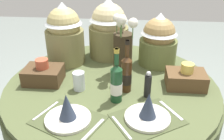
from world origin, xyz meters
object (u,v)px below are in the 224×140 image
Objects in this scene: gift_tub_back_left at (64,32)px; woven_basket_side_right at (186,78)px; wine_bottle_right at (116,83)px; woven_basket_side_left at (43,74)px; place_setting_right at (148,112)px; flower_vase at (123,49)px; wine_bottle_left at (126,73)px; place_setting_left at (68,113)px; gift_tub_back_right at (159,38)px; pepper_mill at (148,85)px; tumbler_near_left at (79,81)px; dining_table at (112,99)px; gift_tub_back_centre at (109,26)px.

gift_tub_back_left is 0.91m from woven_basket_side_right.
woven_basket_side_left is (-0.49, 0.18, -0.06)m from wine_bottle_right.
place_setting_right is 1.74× the size of woven_basket_side_right.
flower_vase is 0.35m from wine_bottle_right.
place_setting_right is 0.31m from wine_bottle_left.
woven_basket_side_left is at bearing -178.48° from woven_basket_side_right.
woven_basket_side_left is (-0.25, 0.38, 0.01)m from place_setting_left.
flower_vase is 0.31m from gift_tub_back_right.
wine_bottle_right is 0.19m from pepper_mill.
gift_tub_back_right is at bearing 39.53° from tumbler_near_left.
woven_basket_side_right is (0.66, 0.41, 0.01)m from place_setting_left.
dining_table is 3.34× the size of place_setting_left.
pepper_mill is 0.75m from gift_tub_back_left.
tumbler_near_left is (-0.26, -0.24, -0.13)m from flower_vase.
woven_basket_side_left is (-0.54, 0.06, -0.06)m from wine_bottle_left.
gift_tub_back_centre is (-0.29, 0.58, 0.16)m from pepper_mill.
gift_tub_back_left is 1.86× the size of woven_basket_side_right.
woven_basket_side_right is at bearing 0.80° from dining_table.
flower_vase is at bearing -144.47° from gift_tub_back_right.
pepper_mill reaches higher than tumbler_near_left.
gift_tub_back_left is (-0.59, 0.64, 0.20)m from place_setting_right.
wine_bottle_right is 2.76× the size of tumbler_near_left.
pepper_mill reaches higher than dining_table.
gift_tub_back_centre is at bearing 107.12° from wine_bottle_left.
gift_tub_back_centre reaches higher than gift_tub_back_right.
wine_bottle_right is at bearing -80.38° from gift_tub_back_centre.
gift_tub_back_centre reaches higher than place_setting_right.
place_setting_right is at bearing -47.44° from gift_tub_back_left.
wine_bottle_right is at bearing -49.49° from gift_tub_back_left.
place_setting_left is at bearing -131.92° from wine_bottle_left.
gift_tub_back_left reaches higher than dining_table.
wine_bottle_left is 0.61m from gift_tub_back_left.
woven_basket_side_left reaches higher than tumbler_near_left.
flower_vase is at bearing 119.72° from pepper_mill.
wine_bottle_left is 0.55m from woven_basket_side_left.
place_setting_right is (0.41, 0.05, 0.00)m from place_setting_left.
flower_vase reaches higher than place_setting_right.
wine_bottle_left is 0.47m from gift_tub_back_right.
tumbler_near_left is at bearing -140.47° from gift_tub_back_right.
pepper_mill is 0.44× the size of gift_tub_back_right.
flower_vase is 0.24m from wine_bottle_left.
dining_table is at bearing 141.05° from wine_bottle_left.
place_setting_left is at bearing -148.48° from woven_basket_side_right.
pepper_mill is at bearing -6.20° from tumbler_near_left.
pepper_mill is at bearing -149.99° from woven_basket_side_right.
place_setting_right is 1.10× the size of gift_tub_back_right.
gift_tub_back_centre is (-0.11, 0.64, 0.12)m from wine_bottle_right.
woven_basket_side_left reaches higher than place_setting_right.
wine_bottle_left is at bearing -6.42° from woven_basket_side_left.
gift_tub_back_right is at bearing 55.36° from place_setting_left.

